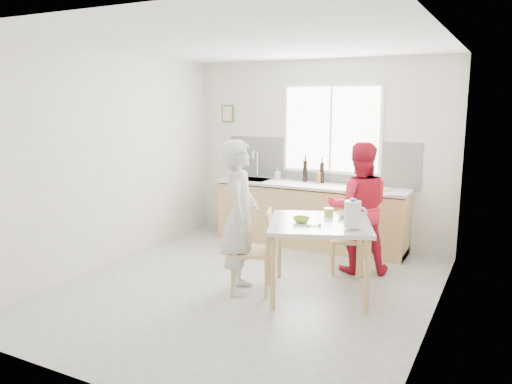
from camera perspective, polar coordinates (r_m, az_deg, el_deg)
ground at (r=5.80m, az=-1.12°, el=-10.94°), size 4.50×4.50×0.00m
room_shell at (r=5.42m, az=-1.18°, el=5.47°), size 4.50×4.50×4.50m
window at (r=7.37m, az=8.61°, el=7.12°), size 1.50×0.06×1.30m
backsplash at (r=7.50m, az=7.10°, el=3.56°), size 3.00×0.02×0.65m
picture_frame at (r=8.11m, az=-3.25°, el=8.93°), size 0.22×0.03×0.28m
kitchen_counter at (r=7.37m, az=6.13°, el=-2.91°), size 2.84×0.64×1.37m
dining_table at (r=5.46m, az=7.31°, el=-4.25°), size 1.38×1.38×0.82m
chair_left at (r=5.55m, az=0.18°, el=-6.34°), size 0.55×0.55×0.93m
chair_far at (r=6.33m, az=10.35°, el=-4.78°), size 0.51×0.51×0.86m
person_white at (r=5.49m, az=-1.86°, el=-2.88°), size 0.60×0.73×1.70m
person_red at (r=6.27m, az=11.66°, el=-1.78°), size 0.95×0.85×1.62m
bowl_green at (r=5.38m, az=5.21°, el=-3.17°), size 0.23×0.23×0.06m
bowl_white at (r=5.69m, az=10.33°, el=-2.57°), size 0.28×0.28×0.05m
milk_jug at (r=5.14m, az=11.02°, el=-2.46°), size 0.23×0.17×0.30m
green_box at (r=5.70m, az=8.31°, el=-2.29°), size 0.13×0.13×0.09m
spoon at (r=5.22m, az=6.48°, el=-3.83°), size 0.13×0.11×0.01m
cutting_board at (r=6.95m, az=13.72°, el=0.31°), size 0.41×0.34×0.01m
wine_bottle_a at (r=7.44m, az=5.64°, el=2.41°), size 0.07×0.07×0.32m
wine_bottle_b at (r=7.36m, az=7.54°, el=2.20°), size 0.07×0.07×0.30m
jar_amber at (r=7.30m, az=7.14°, el=1.60°), size 0.06×0.06×0.16m
soap_bottle at (r=7.66m, az=2.48°, el=2.12°), size 0.08×0.08×0.17m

